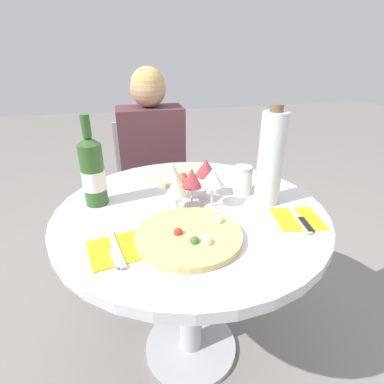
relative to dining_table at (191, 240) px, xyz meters
name	(u,v)px	position (x,y,z in m)	size (l,w,h in m)	color
ground_plane	(191,347)	(0.00, 0.00, -0.61)	(12.00, 12.00, 0.00)	gray
dining_table	(191,240)	(0.00, 0.00, 0.00)	(0.97, 0.97, 0.75)	#B2B2B7
chair_behind_diner	(153,191)	(-0.06, 0.86, -0.19)	(0.44, 0.44, 0.85)	#ADADB2
seated_diner	(155,184)	(-0.06, 0.71, -0.07)	(0.37, 0.45, 1.18)	#512D33
pizza_large	(189,235)	(-0.05, -0.19, 0.15)	(0.33, 0.33, 0.04)	#DBB26B
pizza_small_far	(185,177)	(0.03, 0.26, 0.15)	(0.23, 0.23, 0.04)	#E5C17F
wine_bottle	(93,172)	(-0.33, 0.11, 0.27)	(0.08, 0.08, 0.33)	#2D5623
tall_carafe	(271,159)	(0.29, -0.01, 0.31)	(0.09, 0.09, 0.36)	silver
sugar_shaker	(243,180)	(0.23, 0.08, 0.19)	(0.07, 0.07, 0.11)	silver
wine_glass_front_right	(213,178)	(0.08, -0.01, 0.25)	(0.08, 0.08, 0.15)	silver
wine_glass_center	(192,178)	(0.01, 0.03, 0.24)	(0.08, 0.08, 0.14)	silver
wine_glass_back_left	(172,172)	(-0.05, 0.08, 0.25)	(0.08, 0.08, 0.15)	silver
wine_glass_back_right	(206,168)	(0.08, 0.08, 0.26)	(0.08, 0.08, 0.15)	silver
wine_glass_front_left	(176,187)	(-0.05, -0.01, 0.23)	(0.08, 0.08, 0.13)	silver
place_setting_left	(116,250)	(-0.26, -0.20, 0.14)	(0.18, 0.19, 0.01)	gold
place_setting_right	(298,219)	(0.34, -0.16, 0.14)	(0.17, 0.19, 0.01)	gold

